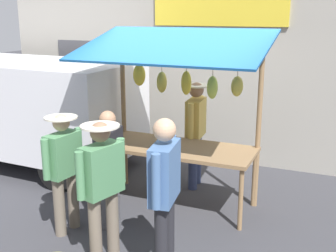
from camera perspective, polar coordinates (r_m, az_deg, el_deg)
name	(u,v)px	position (r m, az deg, el deg)	size (l,w,h in m)	color
ground_plane	(176,204)	(6.39, 1.08, -10.24)	(40.00, 40.00, 0.00)	#38383D
street_backdrop	(220,69)	(7.95, 6.86, 7.44)	(9.00, 0.30, 3.40)	#9E998E
market_stall	(177,99)	(5.94, 1.26, 3.61)	(2.50, 1.46, 2.50)	olive
vendor_with_sunhat	(196,126)	(6.71, 3.68, 0.01)	(0.43, 0.71, 1.68)	navy
shopper_with_shopping_bag	(64,165)	(5.48, -13.61, -5.01)	(0.40, 0.66, 1.53)	#726656
shopper_in_striped_shirt	(102,181)	(4.75, -8.69, -7.23)	(0.41, 0.67, 1.60)	#726656
shopper_with_ponytail	(165,186)	(4.43, -0.45, -7.94)	(0.30, 0.71, 1.71)	#232328
shopper_in_grey_tee	(109,161)	(5.55, -7.80, -4.65)	(0.28, 0.66, 1.53)	#4C4C51
parked_van	(12,101)	(8.43, -19.88, 3.10)	(4.46, 1.99, 1.88)	silver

